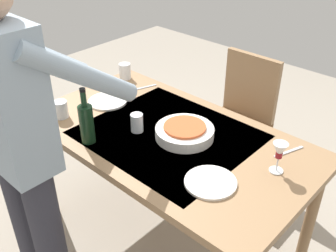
# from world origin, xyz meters

# --- Properties ---
(ground_plane) EXTENTS (6.00, 6.00, 0.00)m
(ground_plane) POSITION_xyz_m (0.00, 0.00, 0.00)
(ground_plane) COLOR #9E9384
(dining_table) EXTENTS (1.53, 0.85, 0.76)m
(dining_table) POSITION_xyz_m (0.00, 0.00, 0.68)
(dining_table) COLOR #93704C
(dining_table) RESTS_ON ground_plane
(chair_near) EXTENTS (0.40, 0.40, 0.91)m
(chair_near) POSITION_xyz_m (0.06, -0.81, 0.53)
(chair_near) COLOR brown
(chair_near) RESTS_ON ground_plane
(person_server) EXTENTS (0.42, 0.61, 1.69)m
(person_server) POSITION_xyz_m (0.18, 0.69, 0.96)
(person_server) COLOR #2D2D38
(person_server) RESTS_ON ground_plane
(wine_bottle) EXTENTS (0.07, 0.07, 0.30)m
(wine_bottle) POSITION_xyz_m (0.25, 0.32, 0.87)
(wine_bottle) COLOR black
(wine_bottle) RESTS_ON dining_table
(wine_glass_left) EXTENTS (0.07, 0.07, 0.15)m
(wine_glass_left) POSITION_xyz_m (-0.57, -0.11, 0.87)
(wine_glass_left) COLOR white
(wine_glass_left) RESTS_ON dining_table
(water_cup_near_left) EXTENTS (0.06, 0.06, 0.10)m
(water_cup_near_left) POSITION_xyz_m (0.14, 0.09, 0.81)
(water_cup_near_left) COLOR silver
(water_cup_near_left) RESTS_ON dining_table
(water_cup_near_right) EXTENTS (0.08, 0.08, 0.10)m
(water_cup_near_right) POSITION_xyz_m (0.67, -0.31, 0.82)
(water_cup_near_right) COLOR silver
(water_cup_near_right) RESTS_ON dining_table
(water_cup_far_left) EXTENTS (0.08, 0.08, 0.10)m
(water_cup_far_left) POSITION_xyz_m (0.56, 0.27, 0.81)
(water_cup_far_left) COLOR silver
(water_cup_far_left) RESTS_ON dining_table
(serving_bowl_pasta) EXTENTS (0.30, 0.30, 0.07)m
(serving_bowl_pasta) POSITION_xyz_m (-0.08, -0.04, 0.80)
(serving_bowl_pasta) COLOR white
(serving_bowl_pasta) RESTS_ON dining_table
(dinner_plate_near) EXTENTS (0.23, 0.23, 0.01)m
(dinner_plate_near) POSITION_xyz_m (0.50, -0.01, 0.77)
(dinner_plate_near) COLOR white
(dinner_plate_near) RESTS_ON dining_table
(dinner_plate_far) EXTENTS (0.23, 0.23, 0.01)m
(dinner_plate_far) POSITION_xyz_m (-0.40, 0.16, 0.77)
(dinner_plate_far) COLOR white
(dinner_plate_far) RESTS_ON dining_table
(table_knife) EXTENTS (0.08, 0.19, 0.00)m
(table_knife) POSITION_xyz_m (0.48, -0.28, 0.77)
(table_knife) COLOR silver
(table_knife) RESTS_ON dining_table
(table_fork) EXTENTS (0.07, 0.17, 0.00)m
(table_fork) POSITION_xyz_m (-0.54, -0.28, 0.77)
(table_fork) COLOR silver
(table_fork) RESTS_ON dining_table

